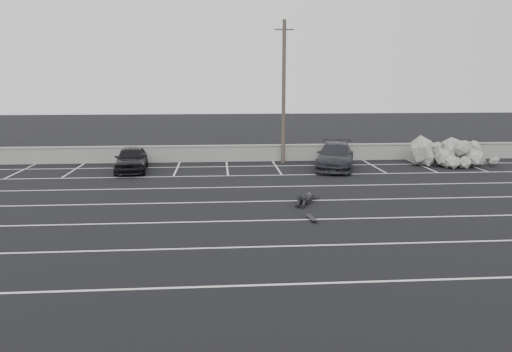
{
  "coord_description": "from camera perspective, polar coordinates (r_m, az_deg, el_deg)",
  "views": [
    {
      "loc": [
        -2.54,
        -18.07,
        5.23
      ],
      "look_at": [
        -0.86,
        3.69,
        1.0
      ],
      "focal_mm": 35.0,
      "sensor_mm": 36.0,
      "label": 1
    }
  ],
  "objects": [
    {
      "name": "utility_pole",
      "position": [
        31.55,
        3.18,
        9.56
      ],
      "size": [
        1.18,
        0.24,
        8.82
      ],
      "color": "#4C4238",
      "rests_on": "ground"
    },
    {
      "name": "ground",
      "position": [
        18.98,
        3.46,
        -5.04
      ],
      "size": [
        120.0,
        120.0,
        0.0
      ],
      "primitive_type": "plane",
      "color": "black",
      "rests_on": "ground"
    },
    {
      "name": "car_right",
      "position": [
        30.03,
        9.04,
        2.26
      ],
      "size": [
        3.45,
        5.58,
        1.51
      ],
      "primitive_type": "imported",
      "rotation": [
        0.0,
        0.0,
        -0.28
      ],
      "color": "#232429",
      "rests_on": "ground"
    },
    {
      "name": "trash_bin",
      "position": [
        34.11,
        19.28,
        2.31
      ],
      "size": [
        0.63,
        0.63,
        0.91
      ],
      "rotation": [
        0.0,
        0.0,
        -0.06
      ],
      "color": "#27272A",
      "rests_on": "ground"
    },
    {
      "name": "riprap_pile",
      "position": [
        33.15,
        20.63,
        2.09
      ],
      "size": [
        5.85,
        3.65,
        1.39
      ],
      "color": "#A1A097",
      "rests_on": "ground"
    },
    {
      "name": "seawall",
      "position": [
        32.51,
        0.11,
        2.69
      ],
      "size": [
        50.0,
        0.45,
        1.06
      ],
      "color": "gray",
      "rests_on": "ground"
    },
    {
      "name": "person",
      "position": [
        21.85,
        5.82,
        -2.26
      ],
      "size": [
        2.76,
        3.18,
        0.5
      ],
      "primitive_type": null,
      "rotation": [
        0.0,
        0.0,
        -0.4
      ],
      "color": "black",
      "rests_on": "ground"
    },
    {
      "name": "car_left",
      "position": [
        29.7,
        -14.05,
        1.92
      ],
      "size": [
        2.05,
        4.39,
        1.45
      ],
      "primitive_type": "imported",
      "rotation": [
        0.0,
        0.0,
        0.08
      ],
      "color": "black",
      "rests_on": "ground"
    },
    {
      "name": "stall_lines",
      "position": [
        23.2,
        1.78,
        -2.05
      ],
      "size": [
        36.0,
        20.05,
        0.01
      ],
      "color": "silver",
      "rests_on": "ground"
    },
    {
      "name": "skateboard",
      "position": [
        19.04,
        6.4,
        -4.82
      ],
      "size": [
        0.3,
        0.79,
        0.09
      ],
      "rotation": [
        0.0,
        0.0,
        0.13
      ],
      "color": "black",
      "rests_on": "ground"
    }
  ]
}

